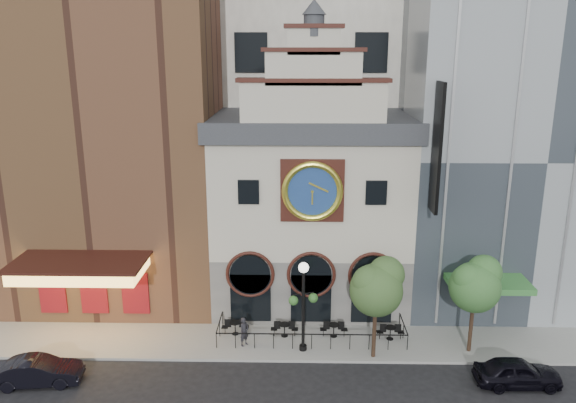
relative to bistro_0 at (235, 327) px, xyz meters
The scene contains 16 objects.
ground 5.26m from the bistro_0, 32.08° to the right, with size 120.00×120.00×0.00m, color black.
sidewalk 4.47m from the bistro_0, ahead, with size 44.00×5.00×0.15m, color gray.
clock_building 9.05m from the bistro_0, 48.76° to the left, with size 12.60×8.78×18.65m.
theater_building 16.40m from the bistro_0, 140.04° to the left, with size 14.00×15.60×25.00m.
retail_building 21.12m from the bistro_0, 22.49° to the left, with size 14.00×14.40×20.00m.
cafe_railing 4.44m from the bistro_0, ahead, with size 10.60×2.60×0.90m, color black, non-canonical shape.
bistro_0 is the anchor object (origin of this frame).
bistro_1 2.88m from the bistro_0, ahead, with size 1.58×0.68×0.90m.
bistro_2 5.74m from the bistro_0, ahead, with size 1.58×0.68×0.90m.
bistro_3 8.97m from the bistro_0, ahead, with size 1.58×0.68×0.90m.
car_right 15.34m from the bistro_0, 17.49° to the right, with size 1.70×4.22×1.44m, color black.
car_left 10.58m from the bistro_0, 151.93° to the right, with size 1.48×4.25×1.40m, color black.
pedestrian 1.44m from the bistro_0, 61.90° to the right, with size 0.61×0.40×1.67m, color black.
lamppost 5.09m from the bistro_0, 23.07° to the right, with size 1.60×0.87×5.18m.
tree_left 8.91m from the bistro_0, 15.93° to the right, with size 2.92×2.82×5.63m.
tree_right 13.73m from the bistro_0, ahead, with size 2.85×2.74×5.48m.
Camera 1 is at (-0.74, -26.71, 16.37)m, focal length 35.00 mm.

